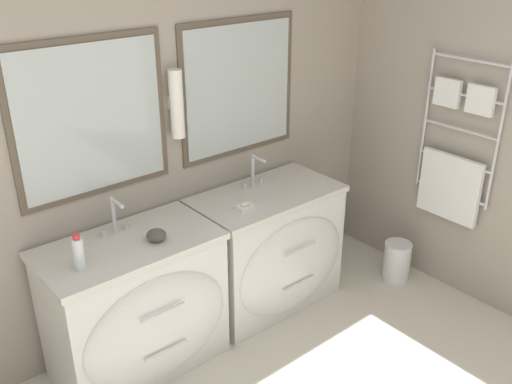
# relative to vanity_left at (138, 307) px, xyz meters

# --- Properties ---
(wall_back) EXTENTS (5.84, 0.16, 2.60)m
(wall_back) POSITION_rel_vanity_left_xyz_m (0.01, 0.35, 0.89)
(wall_back) COLOR #9E9384
(wall_back) RESTS_ON ground_plane
(wall_right) EXTENTS (0.13, 4.22, 2.60)m
(wall_right) POSITION_rel_vanity_left_xyz_m (2.14, -0.86, 0.88)
(wall_right) COLOR #9E9384
(wall_right) RESTS_ON ground_plane
(vanity_left) EXTENTS (0.97, 0.59, 0.82)m
(vanity_left) POSITION_rel_vanity_left_xyz_m (0.00, 0.00, 0.00)
(vanity_left) COLOR silver
(vanity_left) RESTS_ON ground_plane
(vanity_right) EXTENTS (0.97, 0.59, 0.82)m
(vanity_right) POSITION_rel_vanity_left_xyz_m (0.99, 0.00, 0.00)
(vanity_right) COLOR silver
(vanity_right) RESTS_ON ground_plane
(faucet_left) EXTENTS (0.17, 0.13, 0.22)m
(faucet_left) POSITION_rel_vanity_left_xyz_m (-0.00, 0.16, 0.51)
(faucet_left) COLOR silver
(faucet_left) RESTS_ON vanity_left
(faucet_right) EXTENTS (0.17, 0.13, 0.22)m
(faucet_right) POSITION_rel_vanity_left_xyz_m (0.99, 0.16, 0.51)
(faucet_right) COLOR silver
(faucet_right) RESTS_ON vanity_right
(toiletry_bottle) EXTENTS (0.06, 0.06, 0.20)m
(toiletry_bottle) POSITION_rel_vanity_left_xyz_m (-0.31, -0.05, 0.50)
(toiletry_bottle) COLOR silver
(toiletry_bottle) RESTS_ON vanity_left
(amenity_bowl) EXTENTS (0.11, 0.11, 0.07)m
(amenity_bowl) POSITION_rel_vanity_left_xyz_m (0.13, -0.04, 0.44)
(amenity_bowl) COLOR #4C4742
(amenity_bowl) RESTS_ON vanity_left
(soap_dish) EXTENTS (0.10, 0.07, 0.04)m
(soap_dish) POSITION_rel_vanity_left_xyz_m (0.73, -0.06, 0.42)
(soap_dish) COLOR white
(soap_dish) RESTS_ON vanity_right
(waste_bin) EXTENTS (0.20, 0.20, 0.29)m
(waste_bin) POSITION_rel_vanity_left_xyz_m (1.88, -0.38, -0.26)
(waste_bin) COLOR silver
(waste_bin) RESTS_ON ground_plane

